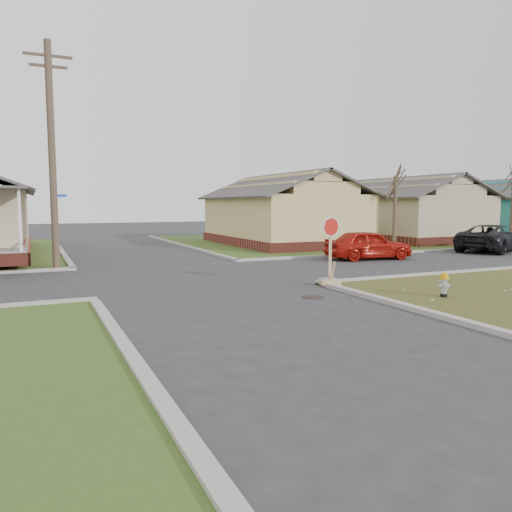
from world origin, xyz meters
name	(u,v)px	position (x,y,z in m)	size (l,w,h in m)	color
ground	(235,300)	(0.00, 0.00, 0.00)	(120.00, 120.00, 0.00)	#29292C
verge_far_right	(409,238)	(22.00, 18.00, 0.03)	(37.00, 19.00, 0.05)	#324E1C
curbs	(184,277)	(0.00, 5.00, 0.00)	(80.00, 40.00, 0.12)	#9C958D
manhole	(312,297)	(2.20, -0.50, 0.01)	(0.64, 0.64, 0.01)	black
side_house_yellow	(282,211)	(10.00, 16.50, 2.19)	(7.60, 11.60, 4.70)	maroon
side_house_tan	(403,210)	(20.00, 16.50, 2.19)	(7.60, 11.60, 4.70)	maroon
side_house_teal	(499,210)	(30.00, 16.50, 2.19)	(7.60, 11.60, 4.70)	maroon
utility_pole	(52,153)	(-4.20, 8.90, 4.66)	(1.80, 0.28, 9.00)	#412E25
tree_mid_right	(395,213)	(14.00, 10.20, 2.15)	(0.22, 0.22, 4.20)	#412E25
tree_far_right	(512,207)	(24.00, 10.50, 2.43)	(0.22, 0.22, 4.76)	#412E25
fire_hydrant	(444,283)	(5.51, -2.17, 0.44)	(0.27, 0.27, 0.72)	black
stop_sign	(330,270)	(3.76, 1.02, 0.53)	(0.63, 0.61, 2.22)	tan
red_sedan	(368,245)	(9.70, 6.91, 0.71)	(1.68, 4.18, 1.42)	#A1130B
dark_pickup	(493,238)	(18.63, 7.34, 0.76)	(2.51, 5.43, 1.51)	black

